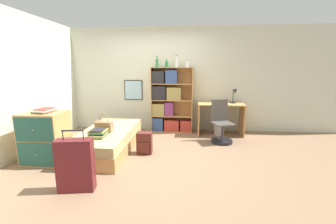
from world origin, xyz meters
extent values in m
plane|color=#84664C|center=(0.00, 0.00, 0.00)|extent=(14.00, 14.00, 0.00)
cube|color=beige|center=(0.00, 1.66, 1.30)|extent=(10.00, 0.06, 2.60)
cube|color=black|center=(-0.56, 1.62, 1.03)|extent=(0.47, 0.02, 0.51)
cube|color=#99C1D6|center=(-0.56, 1.61, 1.03)|extent=(0.43, 0.01, 0.47)
cube|color=beige|center=(-2.18, 0.00, 1.30)|extent=(0.06, 10.00, 2.60)
cube|color=tan|center=(-0.71, 0.00, 0.12)|extent=(0.93, 2.01, 0.25)
cube|color=tan|center=(-0.71, 0.00, 0.33)|extent=(0.90, 1.98, 0.16)
cube|color=tan|center=(-0.71, 0.99, 0.20)|extent=(0.93, 0.04, 0.41)
cube|color=#93704C|center=(-0.72, -0.11, 0.51)|extent=(0.31, 0.19, 0.20)
torus|color=#93704C|center=(-0.72, -0.11, 0.66)|extent=(0.18, 0.02, 0.18)
cube|color=#427A4C|center=(-0.71, -0.41, 0.42)|extent=(0.27, 0.37, 0.02)
cube|color=#99894C|center=(-0.71, -0.43, 0.44)|extent=(0.24, 0.34, 0.02)
cube|color=#99894C|center=(-0.72, -0.44, 0.46)|extent=(0.31, 0.37, 0.02)
cube|color=#232328|center=(-0.72, -0.43, 0.47)|extent=(0.28, 0.35, 0.01)
cube|color=#427A4C|center=(-0.72, -0.43, 0.49)|extent=(0.23, 0.28, 0.01)
cube|color=#427A4C|center=(-0.71, -0.42, 0.50)|extent=(0.28, 0.32, 0.02)
cube|color=gold|center=(-0.72, -0.41, 0.52)|extent=(0.28, 0.29, 0.01)
cube|color=#232328|center=(-0.71, -0.44, 0.54)|extent=(0.23, 0.27, 0.02)
cube|color=#5B191E|center=(-0.60, -1.47, 0.35)|extent=(0.48, 0.26, 0.70)
cylinder|color=#2D2D33|center=(-0.73, -1.49, 0.76)|extent=(0.01, 0.01, 0.12)
cylinder|color=#2D2D33|center=(-0.48, -1.45, 0.76)|extent=(0.01, 0.01, 0.12)
cube|color=#2D2D33|center=(-0.60, -1.47, 0.82)|extent=(0.28, 0.06, 0.02)
cube|color=tan|center=(-1.57, -0.62, 0.44)|extent=(0.67, 0.54, 0.87)
cube|color=#1E4C42|center=(-1.57, -0.90, 0.23)|extent=(0.63, 0.01, 0.40)
sphere|color=#B2A893|center=(-1.57, -0.91, 0.23)|extent=(0.02, 0.02, 0.02)
cube|color=#1E4C42|center=(-1.57, -0.90, 0.64)|extent=(0.63, 0.01, 0.40)
sphere|color=#B2A893|center=(-1.57, -0.91, 0.64)|extent=(0.02, 0.02, 0.02)
cube|color=#B2382D|center=(-1.53, -0.63, 0.88)|extent=(0.29, 0.30, 0.02)
cube|color=#427A4C|center=(-1.54, -0.62, 0.90)|extent=(0.29, 0.37, 0.02)
cube|color=silver|center=(-1.52, -0.63, 0.91)|extent=(0.27, 0.36, 0.02)
cube|color=#B2382D|center=(-1.52, -0.63, 0.93)|extent=(0.24, 0.29, 0.02)
cube|color=tan|center=(-0.05, 1.46, 0.81)|extent=(0.02, 0.31, 1.62)
cube|color=tan|center=(0.95, 1.46, 0.81)|extent=(0.02, 0.31, 1.62)
cube|color=tan|center=(0.45, 1.61, 0.81)|extent=(1.02, 0.01, 1.62)
cube|color=tan|center=(0.45, 1.46, 0.01)|extent=(0.99, 0.31, 0.02)
cube|color=tan|center=(0.45, 1.46, 0.40)|extent=(0.99, 0.31, 0.02)
cube|color=tan|center=(0.45, 1.46, 0.81)|extent=(0.99, 0.31, 0.02)
cube|color=tan|center=(0.45, 1.46, 1.21)|extent=(0.99, 0.31, 0.02)
cube|color=tan|center=(0.45, 1.46, 1.61)|extent=(0.99, 0.31, 0.02)
cube|color=#334C84|center=(0.10, 1.44, 0.18)|extent=(0.26, 0.23, 0.33)
cube|color=#B2382D|center=(0.45, 1.44, 0.16)|extent=(0.36, 0.23, 0.28)
cube|color=#B2382D|center=(0.80, 1.44, 0.16)|extent=(0.26, 0.23, 0.28)
cube|color=#99894C|center=(0.11, 1.44, 0.56)|extent=(0.30, 0.23, 0.30)
cube|color=#7A336B|center=(0.38, 1.44, 0.58)|extent=(0.21, 0.23, 0.34)
cube|color=#232328|center=(0.13, 1.44, 0.99)|extent=(0.34, 0.23, 0.34)
cube|color=#99894C|center=(0.50, 1.44, 0.97)|extent=(0.35, 0.23, 0.31)
cube|color=#232328|center=(0.12, 1.44, 1.37)|extent=(0.30, 0.23, 0.30)
cube|color=#334C84|center=(0.44, 1.44, 1.38)|extent=(0.28, 0.23, 0.32)
cylinder|color=#1E6B2D|center=(0.08, 1.49, 1.71)|extent=(0.06, 0.06, 0.19)
cylinder|color=#1E6B2D|center=(0.08, 1.49, 1.84)|extent=(0.02, 0.02, 0.06)
cylinder|color=#232328|center=(0.08, 1.49, 1.88)|extent=(0.03, 0.03, 0.02)
cylinder|color=#1E6B2D|center=(0.32, 1.43, 1.68)|extent=(0.08, 0.08, 0.13)
cylinder|color=#1E6B2D|center=(0.32, 1.43, 1.76)|extent=(0.03, 0.03, 0.04)
cylinder|color=#232328|center=(0.32, 1.43, 1.79)|extent=(0.04, 0.04, 0.01)
cylinder|color=#B7BCC1|center=(0.55, 1.49, 1.72)|extent=(0.06, 0.06, 0.20)
cylinder|color=#B7BCC1|center=(0.55, 1.49, 1.85)|extent=(0.03, 0.03, 0.06)
cylinder|color=#232328|center=(0.55, 1.49, 1.89)|extent=(0.03, 0.03, 0.02)
cylinder|color=#B7BCC1|center=(0.81, 1.47, 1.68)|extent=(0.07, 0.07, 0.13)
cylinder|color=#B7BCC1|center=(0.81, 1.47, 1.76)|extent=(0.03, 0.03, 0.04)
cylinder|color=#232328|center=(0.81, 1.47, 1.79)|extent=(0.03, 0.03, 0.01)
cube|color=tan|center=(1.63, 1.31, 0.75)|extent=(1.09, 0.60, 0.02)
cube|color=tan|center=(1.11, 1.31, 0.37)|extent=(0.03, 0.56, 0.74)
cube|color=tan|center=(2.16, 1.31, 0.37)|extent=(0.03, 0.56, 0.74)
cylinder|color=black|center=(1.93, 1.37, 0.77)|extent=(0.15, 0.15, 0.02)
cylinder|color=black|center=(1.93, 1.37, 0.92)|extent=(0.02, 0.02, 0.27)
cone|color=black|center=(1.97, 1.37, 1.08)|extent=(0.16, 0.13, 0.16)
cylinder|color=black|center=(1.60, 0.65, 0.03)|extent=(0.45, 0.45, 0.06)
cylinder|color=#333338|center=(1.60, 0.65, 0.21)|extent=(0.05, 0.05, 0.41)
cube|color=#47423D|center=(1.60, 0.65, 0.43)|extent=(0.52, 0.52, 0.03)
cube|color=#47423D|center=(1.54, 0.83, 0.68)|extent=(0.36, 0.15, 0.48)
cube|color=#56231E|center=(0.04, -0.11, 0.21)|extent=(0.28, 0.18, 0.41)
cube|color=#56231E|center=(0.04, -0.21, 0.14)|extent=(0.20, 0.03, 0.19)
cylinder|color=#B7B2A8|center=(1.62, 1.25, 0.14)|extent=(0.25, 0.25, 0.27)
camera|label=1|loc=(0.84, -4.10, 1.61)|focal=24.00mm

